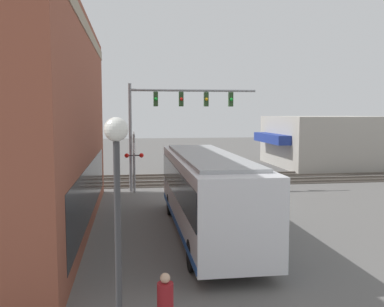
% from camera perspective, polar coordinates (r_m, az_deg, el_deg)
% --- Properties ---
extents(ground_plane, '(120.00, 120.00, 0.00)m').
position_cam_1_polar(ground_plane, '(24.34, 5.80, -6.22)').
color(ground_plane, '#605E5B').
extents(shop_building, '(10.22, 11.03, 4.59)m').
position_cam_1_polar(shop_building, '(41.76, 17.60, 1.60)').
color(shop_building, '#B2ADA3').
rests_on(shop_building, ground).
extents(city_bus, '(11.45, 2.59, 3.28)m').
position_cam_1_polar(city_bus, '(17.24, 1.98, -4.92)').
color(city_bus, silver).
rests_on(city_bus, ground).
extents(traffic_signal_gantry, '(0.42, 8.04, 6.71)m').
position_cam_1_polar(traffic_signal_gantry, '(26.83, -2.62, 5.82)').
color(traffic_signal_gantry, gray).
rests_on(traffic_signal_gantry, ground).
extents(crossing_signal, '(1.41, 1.18, 3.81)m').
position_cam_1_polar(crossing_signal, '(26.52, -7.73, -0.26)').
color(crossing_signal, gray).
rests_on(crossing_signal, ground).
extents(streetlamp, '(0.44, 0.44, 4.83)m').
position_cam_1_polar(streetlamp, '(8.04, -9.88, -9.19)').
color(streetlamp, '#38383A').
rests_on(streetlamp, ground).
extents(rail_track_near, '(2.60, 60.00, 0.15)m').
position_cam_1_polar(rail_track_near, '(30.09, 3.03, -3.90)').
color(rail_track_near, '#332D28').
rests_on(rail_track_near, ground).
extents(rail_track_far, '(2.60, 60.00, 0.15)m').
position_cam_1_polar(rail_track_far, '(33.20, 1.95, -3.02)').
color(rail_track_far, '#332D28').
rests_on(rail_track_far, ground).
extents(parked_car_grey, '(4.83, 1.82, 1.50)m').
position_cam_1_polar(parked_car_grey, '(34.83, 1.11, -1.50)').
color(parked_car_grey, slate).
rests_on(parked_car_grey, ground).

